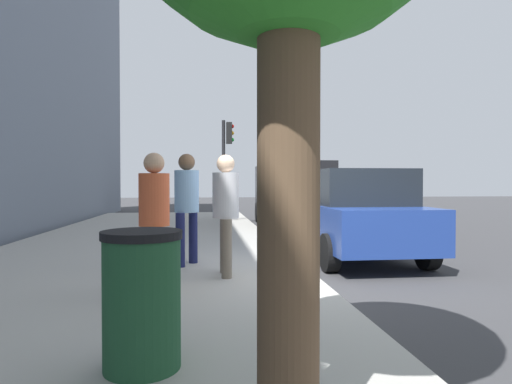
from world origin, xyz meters
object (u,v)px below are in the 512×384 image
Objects in this scene: parking_meter at (273,206)px; parking_officer at (187,199)px; pedestrian_at_meter at (226,204)px; pedestrian_bystander at (154,210)px; parked_van_far at (290,190)px; trash_bin at (142,299)px; parked_sedan_near at (353,213)px; traffic_signal at (226,153)px.

parking_officer reaches higher than parking_meter.
pedestrian_at_meter is 1.02× the size of pedestrian_bystander.
parking_officer is 8.44m from parked_van_far.
pedestrian_bystander is at bearing -138.20° from pedestrian_at_meter.
pedestrian_at_meter is at bearing -13.60° from trash_bin.
traffic_signal is (7.10, 2.20, 1.68)m from parked_sedan_near.
pedestrian_at_meter is at bearing -26.65° from parking_officer.
pedestrian_at_meter is 1.08m from parking_officer.
traffic_signal is at bearing -5.69° from trash_bin.
parking_meter is 1.40× the size of trash_bin.
parking_officer is 3.52m from parked_sedan_near.
parking_meter is 0.32× the size of parked_sedan_near.
pedestrian_bystander is 0.48× the size of traffic_signal.
parked_sedan_near is at bearing 37.40° from pedestrian_at_meter.
parked_van_far is at bearing -12.88° from parking_meter.
trash_bin is at bearing 147.00° from parked_sedan_near.
traffic_signal reaches higher than trash_bin.
parked_sedan_near is at bearing 50.09° from parking_officer.
parking_meter is at bearing 9.92° from pedestrian_bystander.
pedestrian_at_meter is 0.40× the size of parked_sedan_near.
traffic_signal is at bearing 85.95° from pedestrian_at_meter.
pedestrian_at_meter is 9.07m from parked_van_far.
parking_meter is 0.39× the size of traffic_signal.
parking_meter is 3.70m from trash_bin.
parked_van_far is at bearing -104.17° from traffic_signal.
trash_bin is (-3.16, 0.77, -0.54)m from pedestrian_at_meter.
pedestrian_at_meter reaches higher than parking_meter.
trash_bin is at bearing 163.80° from parked_van_far.
pedestrian_at_meter is at bearing 177.09° from traffic_signal.
parking_meter is 2.76m from parked_sedan_near.
parking_meter is 0.79× the size of pedestrian_at_meter.
parked_sedan_near is at bearing -44.89° from parking_meter.
pedestrian_bystander is 0.39× the size of parked_sedan_near.
parked_van_far reaches higher than pedestrian_bystander.
parking_officer is at bearing 110.61° from parked_sedan_near.
trash_bin is at bearing -104.73° from pedestrian_at_meter.
traffic_signal is (9.05, 0.26, 1.41)m from parking_meter.
parking_officer is (1.76, -0.33, 0.08)m from pedestrian_bystander.
pedestrian_bystander is at bearing 129.73° from parked_sedan_near.
parking_meter is at bearing -178.35° from traffic_signal.
parked_van_far is at bearing 71.74° from pedestrian_at_meter.
parked_van_far is (7.77, -3.27, 0.00)m from parking_officer.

